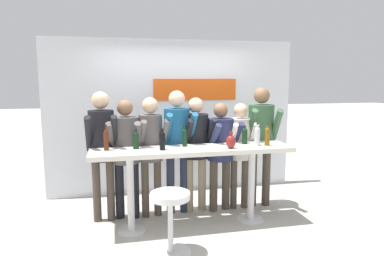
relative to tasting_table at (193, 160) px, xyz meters
name	(u,v)px	position (x,y,z in m)	size (l,w,h in m)	color
ground_plane	(193,226)	(0.00, 0.00, -0.89)	(40.00, 40.00, 0.00)	#B2ADA3
back_wall	(174,117)	(0.00, 1.53, 0.41)	(4.22, 0.12, 2.59)	silver
tasting_table	(193,160)	(0.00, 0.00, 0.00)	(2.62, 0.54, 1.06)	silver
bar_stool	(170,213)	(-0.41, -0.67, -0.41)	(0.46, 0.46, 0.71)	silver
person_far_left	(102,141)	(-1.16, 0.44, 0.22)	(0.41, 0.54, 1.78)	#473D33
person_left	(126,146)	(-0.84, 0.46, 0.13)	(0.49, 0.58, 1.66)	black
person_center_left	(151,143)	(-0.50, 0.45, 0.17)	(0.43, 0.55, 1.69)	#473D33
person_center	(177,138)	(-0.12, 0.50, 0.21)	(0.46, 0.57, 1.78)	#23283D
person_center_right	(196,142)	(0.15, 0.51, 0.15)	(0.46, 0.56, 1.68)	gray
person_right	(221,145)	(0.51, 0.46, 0.09)	(0.50, 0.58, 1.60)	#473D33
person_far_right	(240,144)	(0.82, 0.47, 0.10)	(0.39, 0.50, 1.59)	#473D33
person_rightmost	(261,134)	(1.16, 0.51, 0.23)	(0.51, 0.62, 1.82)	#473D33
wine_bottle_0	(267,135)	(1.01, -0.04, 0.30)	(0.07, 0.07, 0.30)	brown
wine_bottle_1	(257,135)	(0.87, -0.01, 0.30)	(0.08, 0.08, 0.30)	#B7BCC1
wine_bottle_2	(185,137)	(-0.09, 0.13, 0.29)	(0.06, 0.06, 0.29)	black
wine_bottle_3	(136,140)	(-0.73, 0.11, 0.28)	(0.07, 0.07, 0.26)	black
wine_bottle_4	(245,135)	(0.75, 0.12, 0.29)	(0.08, 0.08, 0.26)	black
wine_bottle_5	(162,140)	(-0.41, -0.04, 0.29)	(0.07, 0.07, 0.28)	black
wine_bottle_6	(106,139)	(-1.09, 0.10, 0.31)	(0.06, 0.06, 0.33)	#4C1E0F
decorative_vase	(231,141)	(0.47, -0.12, 0.25)	(0.13, 0.13, 0.22)	maroon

